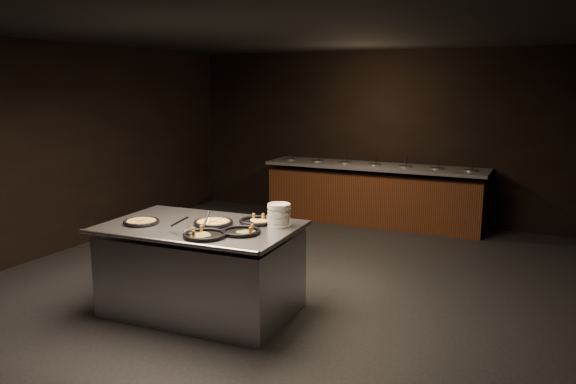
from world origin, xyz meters
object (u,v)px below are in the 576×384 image
object	(u,v)px
serving_counter	(202,270)
pan_veggie_whole	(141,222)
plate_stack	(279,215)
pan_cheese_whole	(213,222)

from	to	relation	value
serving_counter	pan_veggie_whole	distance (m)	0.79
serving_counter	plate_stack	size ratio (longest dim) A/B	8.77
serving_counter	pan_veggie_whole	world-z (taller)	pan_veggie_whole
serving_counter	pan_cheese_whole	world-z (taller)	pan_cheese_whole
serving_counter	pan_cheese_whole	size ratio (longest dim) A/B	4.98
pan_veggie_whole	pan_cheese_whole	distance (m)	0.74
pan_veggie_whole	plate_stack	bearing A→B (deg)	21.47
plate_stack	pan_cheese_whole	size ratio (longest dim) A/B	0.57
plate_stack	pan_veggie_whole	size ratio (longest dim) A/B	0.62
plate_stack	pan_cheese_whole	distance (m)	0.68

